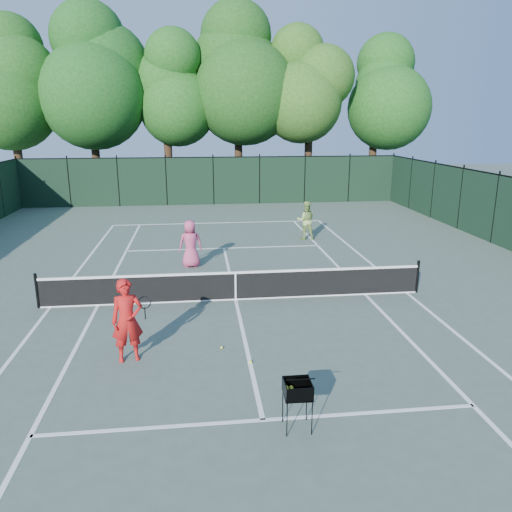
{
  "coord_description": "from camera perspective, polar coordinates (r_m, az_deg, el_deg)",
  "views": [
    {
      "loc": [
        -1.08,
        -14.39,
        5.35
      ],
      "look_at": [
        0.75,
        1.0,
        1.1
      ],
      "focal_mm": 35.0,
      "sensor_mm": 36.0,
      "label": 1
    }
  ],
  "objects": [
    {
      "name": "service_line_far",
      "position": [
        21.49,
        -3.68,
        0.9
      ],
      "size": [
        8.23,
        0.1,
        0.01
      ],
      "primitive_type": "cube",
      "color": "white",
      "rests_on": "ground"
    },
    {
      "name": "fence_far",
      "position": [
        32.63,
        -4.88,
        8.51
      ],
      "size": [
        24.0,
        0.05,
        3.0
      ],
      "primitive_type": "cube",
      "color": "black",
      "rests_on": "ground"
    },
    {
      "name": "sideline_doubles_right",
      "position": [
        16.69,
        16.83,
        -4.03
      ],
      "size": [
        0.1,
        23.77,
        0.01
      ],
      "primitive_type": "cube",
      "color": "white",
      "rests_on": "ground"
    },
    {
      "name": "ground",
      "position": [
        15.39,
        -2.34,
        -5.02
      ],
      "size": [
        90.0,
        90.0,
        0.0
      ],
      "primitive_type": "plane",
      "color": "#49584D",
      "rests_on": "ground"
    },
    {
      "name": "ball_hopper",
      "position": [
        9.09,
        4.78,
        -14.94
      ],
      "size": [
        0.51,
        0.51,
        0.92
      ],
      "rotation": [
        0.0,
        0.0,
        -0.05
      ],
      "color": "black",
      "rests_on": "ground"
    },
    {
      "name": "tree_5",
      "position": [
        38.83,
        13.64,
        18.42
      ],
      "size": [
        5.8,
        5.8,
        12.23
      ],
      "color": "black",
      "rests_on": "ground"
    },
    {
      "name": "tree_3",
      "position": [
        36.99,
        -2.1,
        21.0
      ],
      "size": [
        7.0,
        7.0,
        14.45
      ],
      "color": "black",
      "rests_on": "ground"
    },
    {
      "name": "tree_2",
      "position": [
        36.31,
        -10.35,
        18.86
      ],
      "size": [
        6.0,
        6.0,
        12.4
      ],
      "color": "black",
      "rests_on": "ground"
    },
    {
      "name": "tree_1",
      "position": [
        37.19,
        -18.6,
        19.75
      ],
      "size": [
        6.8,
        6.8,
        13.98
      ],
      "color": "black",
      "rests_on": "ground"
    },
    {
      "name": "loose_ball_near_cart",
      "position": [
        11.58,
        -0.63,
        -12.0
      ],
      "size": [
        0.07,
        0.07,
        0.07
      ],
      "primitive_type": "sphere",
      "color": "yellow",
      "rests_on": "ground"
    },
    {
      "name": "sideline_singles_left",
      "position": [
        15.64,
        -17.61,
        -5.4
      ],
      "size": [
        0.1,
        23.77,
        0.01
      ],
      "primitive_type": "cube",
      "color": "white",
      "rests_on": "ground"
    },
    {
      "name": "player_pink",
      "position": [
        18.69,
        -7.49,
        1.4
      ],
      "size": [
        0.93,
        0.66,
        1.78
      ],
      "rotation": [
        0.0,
        0.0,
        3.25
      ],
      "color": "#C4456C",
      "rests_on": "ground"
    },
    {
      "name": "sideline_singles_right",
      "position": [
        16.2,
        12.37,
        -4.3
      ],
      "size": [
        0.1,
        23.77,
        0.01
      ],
      "primitive_type": "cube",
      "color": "white",
      "rests_on": "ground"
    },
    {
      "name": "tree_4",
      "position": [
        36.99,
        6.23,
        19.59
      ],
      "size": [
        6.2,
        6.2,
        12.97
      ],
      "color": "black",
      "rests_on": "ground"
    },
    {
      "name": "baseline_far",
      "position": [
        26.83,
        -4.34,
        3.8
      ],
      "size": [
        10.97,
        0.1,
        0.01
      ],
      "primitive_type": "cube",
      "color": "white",
      "rests_on": "ground"
    },
    {
      "name": "tree_0",
      "position": [
        37.92,
        -26.47,
        18.08
      ],
      "size": [
        6.4,
        6.4,
        13.14
      ],
      "color": "black",
      "rests_on": "ground"
    },
    {
      "name": "center_service_line",
      "position": [
        15.38,
        -2.34,
        -5.01
      ],
      "size": [
        0.1,
        12.8,
        0.01
      ],
      "primitive_type": "cube",
      "color": "white",
      "rests_on": "ground"
    },
    {
      "name": "tennis_net",
      "position": [
        15.23,
        -2.36,
        -3.34
      ],
      "size": [
        11.69,
        0.09,
        1.06
      ],
      "color": "black",
      "rests_on": "ground"
    },
    {
      "name": "sideline_doubles_left",
      "position": [
        15.97,
        -22.46,
        -5.44
      ],
      "size": [
        0.1,
        23.77,
        0.01
      ],
      "primitive_type": "cube",
      "color": "white",
      "rests_on": "ground"
    },
    {
      "name": "loose_ball_midcourt",
      "position": [
        12.26,
        -3.95,
        -10.39
      ],
      "size": [
        0.07,
        0.07,
        0.07
      ],
      "primitive_type": "sphere",
      "color": "#E3F031",
      "rests_on": "ground"
    },
    {
      "name": "service_line_near",
      "position": [
        9.67,
        0.8,
        -18.23
      ],
      "size": [
        8.23,
        0.1,
        0.01
      ],
      "primitive_type": "cube",
      "color": "white",
      "rests_on": "ground"
    },
    {
      "name": "player_green",
      "position": [
        23.04,
        5.71,
        4.08
      ],
      "size": [
        0.91,
        0.74,
        1.76
      ],
      "rotation": [
        0.0,
        0.0,
        3.05
      ],
      "color": "#91B55A",
      "rests_on": "ground"
    },
    {
      "name": "coach",
      "position": [
        11.71,
        -14.5,
        -7.14
      ],
      "size": [
        0.9,
        0.81,
        1.94
      ],
      "rotation": [
        0.0,
        0.0,
        0.24
      ],
      "color": "red",
      "rests_on": "ground"
    }
  ]
}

